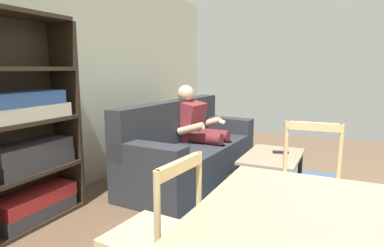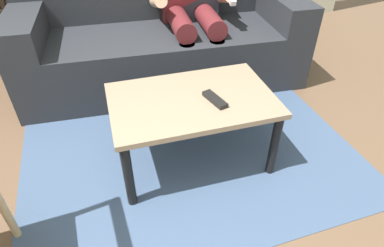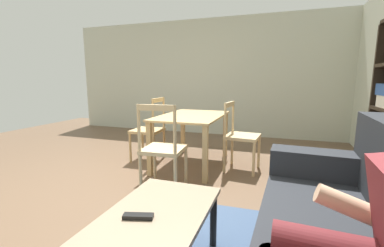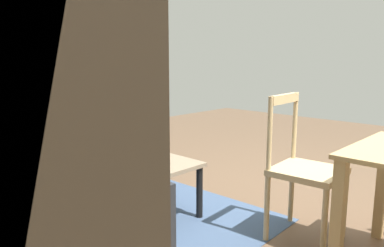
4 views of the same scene
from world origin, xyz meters
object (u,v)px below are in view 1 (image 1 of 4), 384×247
dining_chair_facing_couch (309,194)px  tv_remote (281,152)px  dining_chair_near_wall (155,238)px  dining_table (288,241)px  coffee_table (272,160)px  person_lounging (200,128)px  bookshelf (25,140)px  couch (189,151)px

dining_chair_facing_couch → tv_remote: bearing=19.1°
dining_chair_near_wall → dining_table: bearing=-89.8°
coffee_table → dining_chair_facing_couch: (-1.11, -0.49, 0.10)m
person_lounging → bookshelf: bearing=156.5°
bookshelf → tv_remote: bearing=-47.8°
bookshelf → dining_chair_near_wall: (-0.49, -1.61, -0.28)m
coffee_table → dining_chair_facing_couch: size_ratio=0.91×
person_lounging → tv_remote: bearing=-99.6°
coffee_table → dining_chair_facing_couch: dining_chair_facing_couch is taller
dining_chair_facing_couch → bookshelf: bearing=101.8°
person_lounging → dining_chair_facing_couch: bearing=-133.4°
couch → dining_chair_near_wall: 2.30m
tv_remote → dining_chair_near_wall: (-2.19, 0.26, 0.02)m
couch → person_lounging: 0.34m
person_lounging → couch: bearing=169.4°
couch → person_lounging: person_lounging is taller
couch → bookshelf: size_ratio=1.20×
coffee_table → tv_remote: 0.14m
tv_remote → dining_table: (-2.19, -0.42, 0.16)m
dining_chair_facing_couch → dining_table: bearing=-179.9°
tv_remote → bookshelf: bookshelf is taller
bookshelf → dining_table: (-0.49, -2.30, -0.14)m
tv_remote → dining_chair_near_wall: bearing=157.6°
coffee_table → dining_table: size_ratio=0.69×
person_lounging → dining_table: size_ratio=0.90×
couch → dining_table: size_ratio=1.71×
person_lounging → dining_table: 2.79m
couch → coffee_table: (-0.06, -1.03, 0.02)m
couch → tv_remote: couch is taller
dining_chair_near_wall → couch: bearing=21.4°
person_lounging → coffee_table: size_ratio=1.30×
tv_remote → dining_chair_near_wall: 2.21m
dining_chair_near_wall → dining_chair_facing_couch: size_ratio=0.95×
couch → person_lounging: bearing=-10.6°
bookshelf → coffee_table: bearing=-48.6°
dining_chair_facing_couch → person_lounging: bearing=46.6°
person_lounging → dining_table: (-2.37, -1.48, 0.01)m
dining_table → dining_chair_near_wall: 0.70m
bookshelf → dining_chair_facing_couch: 2.36m
dining_chair_facing_couch → couch: bearing=52.4°
coffee_table → dining_table: (-2.08, -0.49, 0.24)m
dining_table → dining_chair_near_wall: bearing=90.2°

